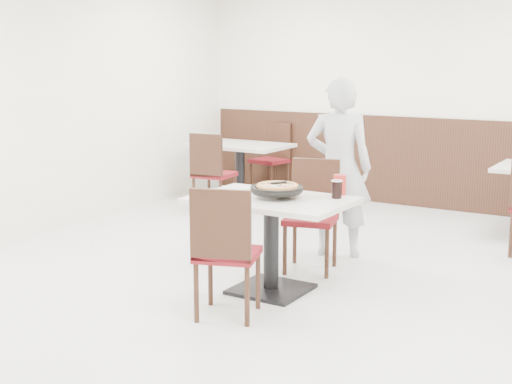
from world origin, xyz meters
The scene contains 20 objects.
floor centered at (0.00, 0.00, 0.00)m, with size 7.00×7.00×0.00m, color #B5B5B0.
wall_back centered at (0.00, 3.50, 1.40)m, with size 6.00×0.04×2.80m, color white.
wall_left centered at (-3.00, 0.00, 1.40)m, with size 0.04×7.00×2.80m, color white.
wainscot_back centered at (0.00, 3.48, 0.55)m, with size 5.90×0.03×1.10m, color black.
main_table centered at (0.06, -0.26, 0.38)m, with size 1.20×0.80×0.75m, color beige, non-canonical shape.
chair_near centered at (0.07, -0.89, 0.47)m, with size 0.42×0.42×0.95m, color black, non-canonical shape.
chair_far centered at (0.07, 0.39, 0.47)m, with size 0.42×0.42×0.95m, color black, non-canonical shape.
trivet centered at (0.12, -0.18, 0.77)m, with size 0.11×0.11×0.04m, color black.
pizza_pan centered at (0.10, -0.24, 0.79)m, with size 0.37×0.37×0.01m, color black.
pizza centered at (0.07, -0.18, 0.81)m, with size 0.29×0.29×0.02m, color tan.
pizza_server centered at (0.10, -0.26, 0.84)m, with size 0.08×0.11×0.00m, color white.
napkin centered at (-0.35, -0.38, 0.75)m, with size 0.15×0.15×0.00m, color white.
side_plate centered at (-0.34, -0.35, 0.76)m, with size 0.18×0.18×0.01m, color white.
fork centered at (-0.32, -0.33, 0.77)m, with size 0.01×0.14×0.00m, color white.
cola_glass centered at (0.50, -0.01, 0.81)m, with size 0.08×0.08×0.13m, color black.
red_cup centered at (0.46, 0.12, 0.83)m, with size 0.10×0.10×0.16m, color #AB201B.
diner_person centered at (0.06, 0.97, 0.82)m, with size 0.60×0.39×1.64m, color silver.
bg_table_left centered at (-2.03, 2.54, 0.38)m, with size 1.20×0.80×0.75m, color beige, non-canonical shape.
bg_chair_left_near centered at (-1.99, 1.92, 0.47)m, with size 0.42×0.42×0.95m, color black, non-canonical shape.
bg_chair_left_far centered at (-2.02, 3.26, 0.47)m, with size 0.42×0.42×0.95m, color black, non-canonical shape.
Camera 1 is at (2.77, -4.91, 1.81)m, focal length 50.00 mm.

